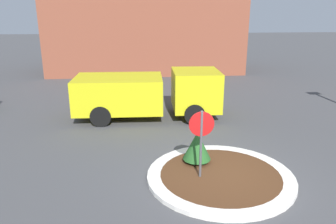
# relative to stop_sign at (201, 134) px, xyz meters

# --- Properties ---
(ground_plane) EXTENTS (120.00, 120.00, 0.00)m
(ground_plane) POSITION_rel_stop_sign_xyz_m (0.59, 0.07, -1.39)
(ground_plane) COLOR #474749
(traffic_island) EXTENTS (4.12, 4.12, 0.12)m
(traffic_island) POSITION_rel_stop_sign_xyz_m (0.59, 0.07, -1.33)
(traffic_island) COLOR silver
(traffic_island) RESTS_ON ground_plane
(stop_sign) EXTENTS (0.68, 0.07, 2.02)m
(stop_sign) POSITION_rel_stop_sign_xyz_m (0.00, 0.00, 0.00)
(stop_sign) COLOR #4C4C51
(stop_sign) RESTS_ON ground_plane
(island_shrub) EXTENTS (0.84, 0.84, 0.97)m
(island_shrub) POSITION_rel_stop_sign_xyz_m (0.07, 0.90, -0.73)
(island_shrub) COLOR brown
(island_shrub) RESTS_ON traffic_island
(utility_truck) EXTENTS (6.24, 2.59, 2.05)m
(utility_truck) POSITION_rel_stop_sign_xyz_m (-1.21, 5.79, -0.27)
(utility_truck) COLOR gold
(utility_truck) RESTS_ON ground_plane
(storefront_building) EXTENTS (14.16, 6.07, 6.65)m
(storefront_building) POSITION_rel_stop_sign_xyz_m (-0.90, 17.74, 1.94)
(storefront_building) COLOR brown
(storefront_building) RESTS_ON ground_plane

